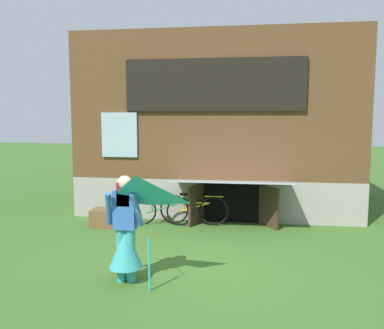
{
  "coord_description": "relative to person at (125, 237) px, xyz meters",
  "views": [
    {
      "loc": [
        0.92,
        -6.8,
        2.57
      ],
      "look_at": [
        -0.21,
        0.86,
        1.66
      ],
      "focal_mm": 38.33,
      "sensor_mm": 36.0,
      "label": 1
    }
  ],
  "objects": [
    {
      "name": "ground_plane",
      "position": [
        1.0,
        0.86,
        -0.71
      ],
      "size": [
        60.0,
        60.0,
        0.0
      ],
      "primitive_type": "plane",
      "color": "#386023"
    },
    {
      "name": "log_house",
      "position": [
        1.0,
        6.15,
        1.62
      ],
      "size": [
        7.21,
        5.69,
        4.65
      ],
      "color": "#9E998E",
      "rests_on": "ground_plane"
    },
    {
      "name": "person",
      "position": [
        0.0,
        0.0,
        0.0
      ],
      "size": [
        0.61,
        0.53,
        1.67
      ],
      "rotation": [
        0.0,
        0.0,
        -0.07
      ],
      "color": "teal",
      "rests_on": "ground_plane"
    },
    {
      "name": "kite",
      "position": [
        0.34,
        -0.58,
        0.63
      ],
      "size": [
        0.96,
        1.04,
        1.63
      ],
      "color": "#2DB2CC",
      "rests_on": "ground_plane"
    },
    {
      "name": "bicycle_yellow",
      "position": [
        0.57,
        3.5,
        -0.34
      ],
      "size": [
        1.65,
        0.08,
        0.75
      ],
      "rotation": [
        0.0,
        0.0,
        -0.01
      ],
      "color": "black",
      "rests_on": "ground_plane"
    },
    {
      "name": "bicycle_green",
      "position": [
        -0.19,
        3.36,
        -0.36
      ],
      "size": [
        1.57,
        0.08,
        0.72
      ],
      "rotation": [
        0.0,
        0.0,
        0.02
      ],
      "color": "black",
      "rests_on": "ground_plane"
    },
    {
      "name": "wooden_crate",
      "position": [
        -1.48,
        3.02,
        -0.5
      ],
      "size": [
        0.56,
        0.48,
        0.42
      ],
      "primitive_type": "cube",
      "color": "brown",
      "rests_on": "ground_plane"
    }
  ]
}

